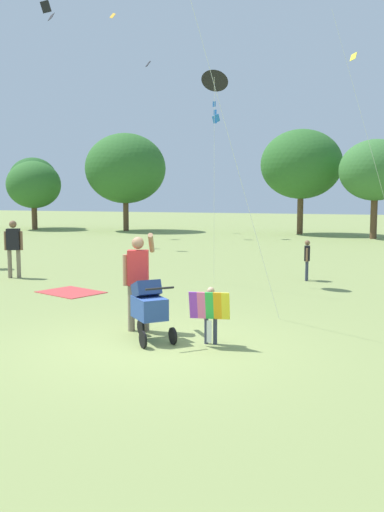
# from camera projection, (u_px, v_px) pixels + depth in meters

# --- Properties ---
(ground_plane) EXTENTS (120.00, 120.00, 0.00)m
(ground_plane) POSITION_uv_depth(u_px,v_px,m) (153.00, 346.00, 8.99)
(ground_plane) COLOR #849351
(treeline_distant) EXTENTS (45.14, 6.16, 6.37)m
(treeline_distant) POSITION_uv_depth(u_px,v_px,m) (359.00, 168.00, 31.45)
(treeline_distant) COLOR brown
(treeline_distant) RESTS_ON ground
(child_with_butterfly_kite) EXTENTS (0.67, 0.39, 0.95)m
(child_with_butterfly_kite) POSITION_uv_depth(u_px,v_px,m) (210.00, 310.00, 9.00)
(child_with_butterfly_kite) COLOR #33384C
(child_with_butterfly_kite) RESTS_ON ground
(person_adult_flyer) EXTENTS (0.56, 0.63, 1.78)m
(person_adult_flyer) POSITION_uv_depth(u_px,v_px,m) (138.00, 275.00, 9.87)
(person_adult_flyer) COLOR #7F705B
(person_adult_flyer) RESTS_ON ground
(stroller) EXTENTS (0.97, 0.98, 1.03)m
(stroller) POSITION_uv_depth(u_px,v_px,m) (149.00, 305.00, 9.27)
(stroller) COLOR black
(stroller) RESTS_ON ground
(kite_orange_delta) EXTENTS (0.77, 1.66, 5.71)m
(kite_orange_delta) POSITION_uv_depth(u_px,v_px,m) (215.00, 82.00, 14.75)
(kite_orange_delta) COLOR black
(kite_orange_delta) RESTS_ON ground
(distant_kites_cluster) EXTENTS (26.57, 16.04, 8.53)m
(distant_kites_cluster) POSITION_uv_depth(u_px,v_px,m) (192.00, 52.00, 29.79)
(distant_kites_cluster) COLOR black
(person_sitting_far) EXTENTS (0.17, 0.37, 1.15)m
(person_sitting_far) POSITION_uv_depth(u_px,v_px,m) (307.00, 257.00, 15.67)
(person_sitting_far) COLOR #33384C
(person_sitting_far) RESTS_ON ground
(person_couple_left) EXTENTS (0.51, 0.34, 1.68)m
(person_couple_left) POSITION_uv_depth(u_px,v_px,m) (14.00, 244.00, 16.13)
(person_couple_left) COLOR #7F705B
(person_couple_left) RESTS_ON ground
(picnic_blanket) EXTENTS (1.80, 1.59, 0.02)m
(picnic_blanket) POSITION_uv_depth(u_px,v_px,m) (71.00, 292.00, 13.83)
(picnic_blanket) COLOR #CC3D3D
(picnic_blanket) RESTS_ON ground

